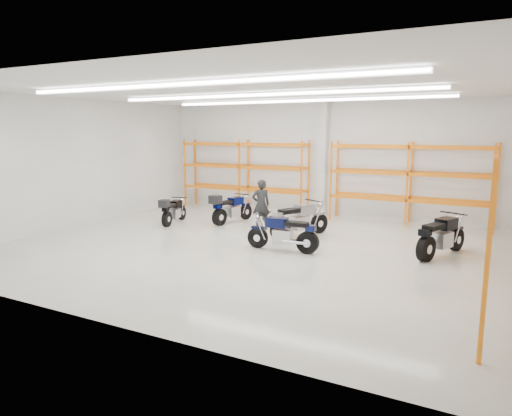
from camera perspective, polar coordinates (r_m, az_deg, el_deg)
The scene contains 12 objects.
ground at distance 13.45m, azimuth -0.16°, elevation -4.90°, with size 14.00×14.00×0.00m, color beige.
room_shell at distance 13.05m, azimuth -0.11°, elevation 9.22°, with size 14.02×12.02×4.51m.
motorcycle_main at distance 12.92m, azimuth 3.71°, elevation -3.28°, with size 2.15×0.71×1.05m.
motorcycle_back_a at distance 16.92m, azimuth -10.40°, elevation -0.39°, with size 0.77×1.93×1.00m.
motorcycle_back_b at distance 16.81m, azimuth -3.33°, elevation -0.10°, with size 0.82×2.18×1.12m.
motorcycle_back_c at distance 14.66m, azimuth 5.24°, elevation -1.57°, with size 1.21×2.16×1.15m.
motorcycle_back_d at distance 13.29m, azimuth 22.03°, elevation -3.43°, with size 1.12×2.21×1.14m.
standing_man at distance 15.64m, azimuth 0.62°, elevation 0.41°, with size 0.63×0.42×1.74m, color black.
structural_column at distance 18.41m, azimuth 8.33°, elevation 6.02°, with size 0.32×0.32×4.50m, color white.
pallet_racking_back_left at distance 19.53m, azimuth -1.53°, elevation 4.95°, with size 5.67×0.87×3.00m.
pallet_racking_back_right at distance 17.29m, azimuth 18.62°, elevation 3.85°, with size 5.67×0.87×3.00m.
pallet_racking_side at distance 11.65m, azimuth 29.36°, elevation 0.69°, with size 0.87×9.07×3.00m.
Camera 1 is at (6.05, -11.53, 3.37)m, focal length 32.00 mm.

